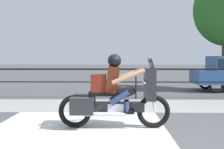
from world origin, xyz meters
The scene contains 5 objects.
ground_plane centered at (0.00, 0.00, 0.00)m, with size 120.00×120.00×0.00m, color #4C4C4F.
sidewalk_band centered at (0.00, 3.40, 0.01)m, with size 44.00×2.40×0.01m, color #99968E.
crosswalk_band centered at (-1.51, -0.20, 0.00)m, with size 3.72×6.00×0.01m, color silver.
fence_railing centered at (0.00, 4.91, 0.88)m, with size 36.00×0.05×1.12m.
motorcycle centered at (-0.75, 0.54, 0.70)m, with size 2.39×0.76×1.59m.
Camera 1 is at (-0.69, -5.41, 1.50)m, focal length 45.00 mm.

